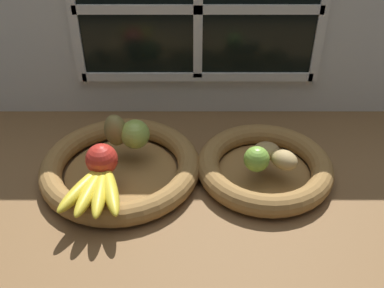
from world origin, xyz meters
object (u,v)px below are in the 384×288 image
apple_green_back (135,134)px  potato_small (283,160)px  pear_brown (115,130)px  lime_near (256,159)px  fruit_bowl_left (120,167)px  apple_red_front (101,160)px  banana_bunch_front (96,189)px  fruit_bowl_right (264,167)px  potato_large (266,151)px

apple_green_back → potato_small: apple_green_back is taller
pear_brown → lime_near: 34.40cm
fruit_bowl_left → lime_near: (31.60, -4.28, 5.79)cm
apple_green_back → pear_brown: size_ratio=0.87×
apple_green_back → apple_red_front: size_ratio=0.98×
apple_green_back → banana_bunch_front: 18.57cm
apple_red_front → fruit_bowl_right: bearing=8.0°
pear_brown → potato_small: 40.41cm
fruit_bowl_left → fruit_bowl_right: size_ratio=1.17×
banana_bunch_front → apple_green_back: bearing=69.2°
pear_brown → potato_small: bearing=-13.0°
pear_brown → potato_large: (35.79, -5.56, -2.07)cm
fruit_bowl_left → apple_green_back: apple_green_back is taller
fruit_bowl_right → potato_large: (0.00, -0.00, 4.85)cm
apple_red_front → banana_bunch_front: bearing=-91.2°
banana_bunch_front → potato_large: bearing=18.6°
fruit_bowl_right → apple_red_front: 38.30cm
potato_large → pear_brown: bearing=171.2°
banana_bunch_front → lime_near: (34.69, 8.33, 1.36)cm
apple_red_front → potato_large: 37.79cm
fruit_bowl_left → apple_red_front: bearing=-119.0°
apple_green_back → pear_brown: bearing=169.4°
fruit_bowl_right → pear_brown: bearing=171.2°
fruit_bowl_right → pear_brown: size_ratio=3.98×
pear_brown → apple_green_back: bearing=-10.6°
pear_brown → potato_large: size_ratio=1.29×
banana_bunch_front → fruit_bowl_left: bearing=76.2°
fruit_bowl_left → apple_green_back: bearing=53.3°
apple_red_front → potato_large: apple_red_front is taller
fruit_bowl_left → potato_large: bearing=-0.0°
apple_green_back → potato_large: apple_green_back is taller
fruit_bowl_left → banana_bunch_front: size_ratio=2.12×
fruit_bowl_left → banana_bunch_front: banana_bunch_front is taller
pear_brown → banana_bunch_front: 18.42cm
fruit_bowl_left → apple_red_front: 8.85cm
apple_green_back → apple_red_front: 11.82cm
banana_bunch_front → potato_large: (37.54, 12.61, 0.44)cm
apple_red_front → pear_brown: size_ratio=0.88×
potato_small → pear_brown: bearing=167.0°
banana_bunch_front → potato_large: potato_large is taller
lime_near → pear_brown: bearing=163.4°
potato_large → potato_small: 5.00cm
apple_green_back → lime_near: 29.53cm
apple_red_front → banana_bunch_front: size_ratio=0.40×
apple_green_back → apple_red_front: apple_red_front is taller
fruit_bowl_right → potato_small: potato_small is taller
banana_bunch_front → potato_small: bearing=12.5°
apple_green_back → pear_brown: pear_brown is taller
lime_near → fruit_bowl_left: bearing=172.3°
fruit_bowl_left → lime_near: bearing=-7.7°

